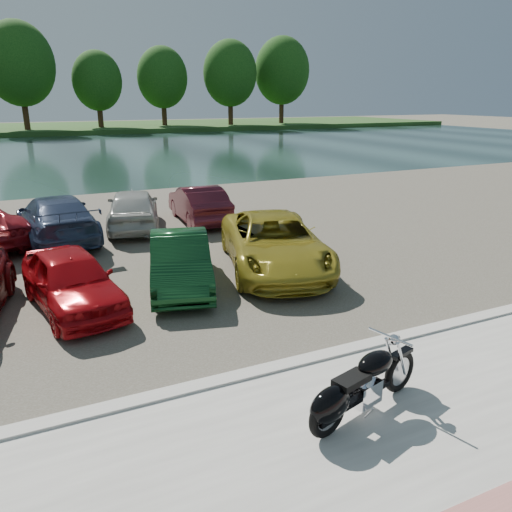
{
  "coord_description": "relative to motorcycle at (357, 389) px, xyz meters",
  "views": [
    {
      "loc": [
        -4.23,
        -4.58,
        4.44
      ],
      "look_at": [
        0.19,
        4.9,
        1.1
      ],
      "focal_mm": 35.0,
      "sensor_mm": 36.0,
      "label": 1
    }
  ],
  "objects": [
    {
      "name": "far_bank",
      "position": [
        0.4,
        71.69,
        -0.26
      ],
      "size": [
        120.0,
        24.0,
        0.6
      ],
      "primitive_type": "cube",
      "color": "#244418",
      "rests_on": "ground"
    },
    {
      "name": "car_12",
      "position": [
        -0.53,
        12.27,
        0.2
      ],
      "size": [
        2.6,
        4.49,
        1.44
      ],
      "primitive_type": "imported",
      "rotation": [
        0.0,
        0.0,
        2.92
      ],
      "color": "#B6B7B2",
      "rests_on": "parking_lot"
    },
    {
      "name": "car_5",
      "position": [
        -0.68,
        6.17,
        0.12
      ],
      "size": [
        2.3,
        4.12,
        1.28
      ],
      "primitive_type": "imported",
      "rotation": [
        0.0,
        0.0,
        -0.26
      ],
      "color": "#103D1B",
      "rests_on": "parking_lot"
    },
    {
      "name": "car_13",
      "position": [
        1.87,
        12.28,
        0.15
      ],
      "size": [
        1.65,
        4.14,
        1.34
      ],
      "primitive_type": "imported",
      "rotation": [
        0.0,
        0.0,
        3.09
      ],
      "color": "#4E141F",
      "rests_on": "parking_lot"
    },
    {
      "name": "kerb",
      "position": [
        0.4,
        1.69,
        -0.49
      ],
      "size": [
        60.0,
        0.3,
        0.14
      ],
      "primitive_type": "cube",
      "color": "#A29F99",
      "rests_on": "ground"
    },
    {
      "name": "parking_lot",
      "position": [
        0.4,
        10.69,
        -0.54
      ],
      "size": [
        60.0,
        18.0,
        0.04
      ],
      "primitive_type": "cube",
      "color": "#48443A",
      "rests_on": "ground"
    },
    {
      "name": "car_4",
      "position": [
        -3.18,
        5.88,
        0.13
      ],
      "size": [
        2.17,
        4.01,
        1.29
      ],
      "primitive_type": "imported",
      "rotation": [
        0.0,
        0.0,
        0.18
      ],
      "color": "#A50B10",
      "rests_on": "parking_lot"
    },
    {
      "name": "car_6",
      "position": [
        1.96,
        6.36,
        0.2
      ],
      "size": [
        3.72,
        5.66,
        1.45
      ],
      "primitive_type": "imported",
      "rotation": [
        0.0,
        0.0,
        -0.27
      ],
      "color": "#A19025",
      "rests_on": "parking_lot"
    },
    {
      "name": "river",
      "position": [
        0.4,
        39.69,
        -0.56
      ],
      "size": [
        120.0,
        40.0,
        0.0
      ],
      "primitive_type": "cube",
      "color": "#1A2E2A",
      "rests_on": "ground"
    },
    {
      "name": "motorcycle",
      "position": [
        0.0,
        0.0,
        0.0
      ],
      "size": [
        2.28,
        0.97,
        1.05
      ],
      "rotation": [
        0.0,
        0.0,
        0.28
      ],
      "color": "black",
      "rests_on": "promenade"
    },
    {
      "name": "ground",
      "position": [
        0.4,
        -0.31,
        -0.56
      ],
      "size": [
        200.0,
        200.0,
        0.0
      ],
      "primitive_type": "plane",
      "color": "#595447",
      "rests_on": "ground"
    },
    {
      "name": "car_11",
      "position": [
        -3.05,
        11.74,
        0.21
      ],
      "size": [
        2.47,
        5.2,
        1.47
      ],
      "primitive_type": "imported",
      "rotation": [
        0.0,
        0.0,
        3.23
      ],
      "color": "navy",
      "rests_on": "parking_lot"
    },
    {
      "name": "far_trees",
      "position": [
        4.76,
        65.48,
        6.93
      ],
      "size": [
        70.25,
        10.68,
        12.52
      ],
      "color": "#392115",
      "rests_on": "far_bank"
    },
    {
      "name": "promenade",
      "position": [
        0.4,
        -1.31,
        -0.51
      ],
      "size": [
        60.0,
        6.0,
        0.1
      ],
      "primitive_type": "cube",
      "color": "#A29F99",
      "rests_on": "ground"
    }
  ]
}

